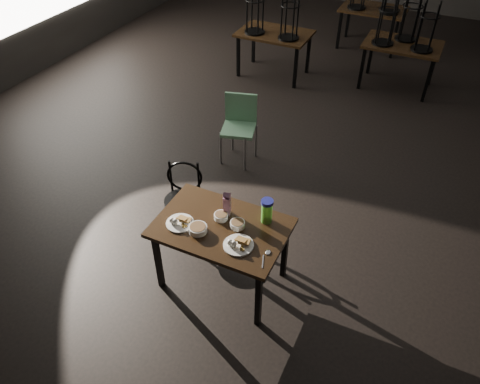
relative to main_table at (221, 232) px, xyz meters
The scene contains 14 objects.
main_table is the anchor object (origin of this frame).
plate_left 0.39m from the main_table, 158.92° to the right, with size 0.26×0.26×0.08m.
plate_right 0.31m from the main_table, 32.73° to the right, with size 0.27×0.27×0.09m.
bowl_near 0.15m from the main_table, 116.99° to the left, with size 0.13×0.13×0.05m.
bowl_far 0.18m from the main_table, 23.19° to the left, with size 0.14×0.14×0.05m.
bowl_big 0.24m from the main_table, 136.48° to the right, with size 0.17×0.17×0.06m.
juice_carton 0.26m from the main_table, 97.51° to the left, with size 0.08×0.08×0.26m.
water_bottle 0.47m from the main_table, 34.52° to the left, with size 0.13×0.13×0.25m.
spoon 0.53m from the main_table, 15.05° to the right, with size 0.06×0.22×0.01m.
bentwood_chair 0.89m from the main_table, 144.85° to the left, with size 0.44×0.44×0.84m.
school_chair 2.14m from the main_table, 110.91° to the left, with size 0.51×0.51×0.89m.
bg_table_left 4.66m from the main_table, 106.26° to the left, with size 1.20×0.80×1.48m.
bg_table_right 5.00m from the main_table, 81.70° to the left, with size 1.20×0.80×1.48m.
bg_table_far 6.39m from the main_table, 90.70° to the left, with size 1.20×0.80×1.48m.
Camera 1 is at (1.57, -5.62, 3.70)m, focal length 35.00 mm.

